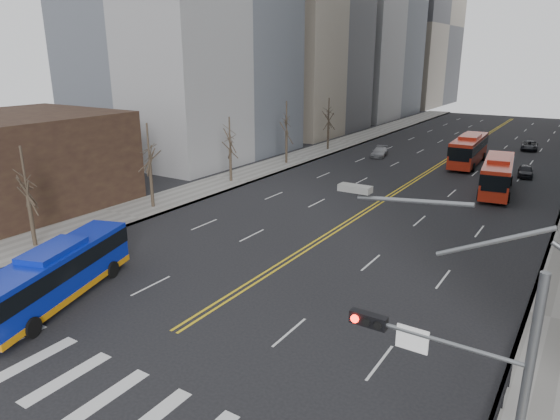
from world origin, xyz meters
name	(u,v)px	position (x,y,z in m)	size (l,w,h in m)	color
ground	(85,388)	(0.00, 0.00, 0.00)	(220.00, 220.00, 0.00)	black
sidewalk_left	(299,157)	(-16.50, 45.00, 0.07)	(5.00, 130.00, 0.15)	gray
crosswalk	(85,388)	(0.00, 0.00, 0.01)	(26.70, 4.00, 0.01)	silver
centerline	(449,159)	(0.00, 55.00, 0.01)	(0.55, 100.00, 0.01)	gold
storefront	(3,164)	(-26.00, 11.97, 4.00)	(14.00, 18.00, 8.00)	black
signal_mast	(466,370)	(13.77, 2.00, 4.86)	(5.37, 0.37, 9.39)	slate
pedestrian_railing	(496,417)	(14.30, 6.00, 0.82)	(0.06, 6.06, 1.02)	black
street_trees	(327,137)	(-7.18, 34.55, 4.87)	(35.20, 47.20, 7.60)	#2C241B
blue_bus	(56,273)	(-7.43, 4.00, 1.65)	(5.60, 10.84, 3.14)	#0A1FA3
red_bus_near	(497,173)	(8.14, 40.61, 1.92)	(3.83, 11.07, 3.45)	#B22513
red_bus_far	(469,148)	(2.84, 52.34, 2.01)	(3.26, 11.52, 3.61)	#B22513
car_white	(57,251)	(-12.50, 7.34, 0.67)	(1.41, 4.06, 1.34)	silver
car_dark_mid	(526,171)	(9.65, 49.34, 0.64)	(1.51, 3.75, 1.28)	black
car_silver	(379,152)	(-8.14, 51.53, 0.61)	(1.70, 4.19, 1.22)	#A6A7AC
car_dark_far	(529,146)	(7.85, 67.16, 0.63)	(2.08, 4.52, 1.26)	black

